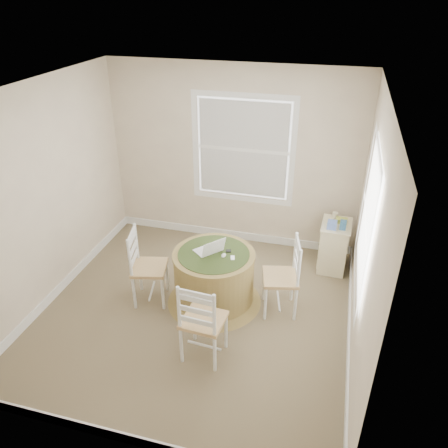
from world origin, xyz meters
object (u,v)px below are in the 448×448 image
(chair_right, at_px, (280,277))
(laptop, at_px, (209,250))
(round_table, at_px, (214,276))
(chair_left, at_px, (149,267))
(chair_near, at_px, (204,320))
(corner_chest, at_px, (334,246))

(chair_right, height_order, laptop, chair_right)
(round_table, relative_size, chair_right, 1.22)
(round_table, height_order, chair_left, chair_left)
(chair_near, xyz_separation_m, corner_chest, (1.22, 2.01, -0.13))
(chair_left, bearing_deg, corner_chest, -71.93)
(chair_right, bearing_deg, chair_left, -95.28)
(chair_left, xyz_separation_m, corner_chest, (2.12, 1.30, -0.13))
(chair_right, xyz_separation_m, laptop, (-0.85, -0.02, 0.25))
(chair_right, distance_m, laptop, 0.89)
(round_table, distance_m, chair_near, 0.90)
(round_table, xyz_separation_m, corner_chest, (1.36, 1.13, -0.04))
(chair_right, height_order, corner_chest, chair_right)
(round_table, bearing_deg, chair_right, -11.77)
(chair_left, bearing_deg, laptop, -87.78)
(chair_near, relative_size, corner_chest, 1.39)
(chair_near, relative_size, chair_right, 1.00)
(chair_right, bearing_deg, corner_chest, 139.07)
(chair_near, xyz_separation_m, chair_right, (0.64, 0.93, 0.00))
(chair_left, xyz_separation_m, chair_right, (1.55, 0.21, 0.00))
(corner_chest, bearing_deg, round_table, -138.20)
(round_table, xyz_separation_m, chair_right, (0.79, 0.05, 0.09))
(round_table, bearing_deg, chair_left, 176.92)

